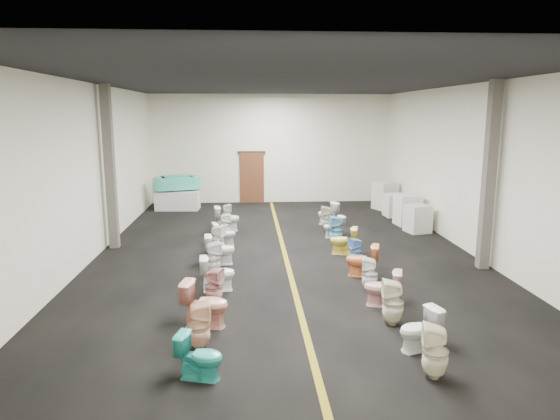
# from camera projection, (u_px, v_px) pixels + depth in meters

# --- Properties ---
(floor) EXTENTS (16.00, 16.00, 0.00)m
(floor) POSITION_uv_depth(u_px,v_px,m) (285.00, 254.00, 13.43)
(floor) COLOR black
(floor) RESTS_ON ground
(ceiling) EXTENTS (16.00, 16.00, 0.00)m
(ceiling) POSITION_uv_depth(u_px,v_px,m) (285.00, 82.00, 12.56)
(ceiling) COLOR black
(ceiling) RESTS_ON ground
(wall_back) EXTENTS (10.00, 0.00, 10.00)m
(wall_back) POSITION_uv_depth(u_px,v_px,m) (271.00, 149.00, 20.83)
(wall_back) COLOR silver
(wall_back) RESTS_ON ground
(wall_front) EXTENTS (10.00, 0.00, 10.00)m
(wall_front) POSITION_uv_depth(u_px,v_px,m) (342.00, 259.00, 5.16)
(wall_front) COLOR silver
(wall_front) RESTS_ON ground
(wall_left) EXTENTS (0.00, 16.00, 16.00)m
(wall_left) POSITION_uv_depth(u_px,v_px,m) (89.00, 172.00, 12.68)
(wall_left) COLOR silver
(wall_left) RESTS_ON ground
(wall_right) EXTENTS (0.00, 16.00, 16.00)m
(wall_right) POSITION_uv_depth(u_px,v_px,m) (471.00, 170.00, 13.31)
(wall_right) COLOR silver
(wall_right) RESTS_ON ground
(aisle_stripe) EXTENTS (0.12, 15.60, 0.01)m
(aisle_stripe) POSITION_uv_depth(u_px,v_px,m) (285.00, 254.00, 13.43)
(aisle_stripe) COLOR olive
(aisle_stripe) RESTS_ON floor
(back_door) EXTENTS (1.00, 0.10, 2.10)m
(back_door) POSITION_uv_depth(u_px,v_px,m) (252.00, 178.00, 20.95)
(back_door) COLOR #562D19
(back_door) RESTS_ON floor
(door_frame) EXTENTS (1.15, 0.08, 0.10)m
(door_frame) POSITION_uv_depth(u_px,v_px,m) (252.00, 152.00, 20.76)
(door_frame) COLOR #331C11
(door_frame) RESTS_ON back_door
(column_left) EXTENTS (0.25, 0.25, 4.50)m
(column_left) POSITION_uv_depth(u_px,v_px,m) (110.00, 168.00, 13.68)
(column_left) COLOR #59544C
(column_left) RESTS_ON floor
(column_right) EXTENTS (0.25, 0.25, 4.50)m
(column_right) POSITION_uv_depth(u_px,v_px,m) (489.00, 177.00, 11.83)
(column_right) COLOR #59544C
(column_right) RESTS_ON floor
(display_table) EXTENTS (1.70, 0.92, 0.74)m
(display_table) POSITION_uv_depth(u_px,v_px,m) (178.00, 200.00, 19.55)
(display_table) COLOR silver
(display_table) RESTS_ON floor
(bathtub) EXTENTS (1.79, 1.06, 0.55)m
(bathtub) POSITION_uv_depth(u_px,v_px,m) (177.00, 182.00, 19.41)
(bathtub) COLOR #3FB7A2
(bathtub) RESTS_ON display_table
(appliance_crate_a) EXTENTS (0.81, 0.81, 0.87)m
(appliance_crate_a) POSITION_uv_depth(u_px,v_px,m) (418.00, 219.00, 15.82)
(appliance_crate_a) COLOR beige
(appliance_crate_a) RESTS_ON floor
(appliance_crate_b) EXTENTS (0.83, 0.83, 1.03)m
(appliance_crate_b) POSITION_uv_depth(u_px,v_px,m) (408.00, 210.00, 16.82)
(appliance_crate_b) COLOR silver
(appliance_crate_b) RESTS_ON floor
(appliance_crate_c) EXTENTS (0.78, 0.78, 0.82)m
(appliance_crate_c) POSITION_uv_depth(u_px,v_px,m) (395.00, 205.00, 18.25)
(appliance_crate_c) COLOR silver
(appliance_crate_c) RESTS_ON floor
(appliance_crate_d) EXTENTS (0.98, 0.98, 1.08)m
(appliance_crate_d) POSITION_uv_depth(u_px,v_px,m) (385.00, 196.00, 19.58)
(appliance_crate_d) COLOR silver
(appliance_crate_d) RESTS_ON floor
(toilet_left_0) EXTENTS (0.74, 0.54, 0.68)m
(toilet_left_0) POSITION_uv_depth(u_px,v_px,m) (200.00, 356.00, 7.08)
(toilet_left_0) COLOR teal
(toilet_left_0) RESTS_ON floor
(toilet_left_1) EXTENTS (0.42, 0.41, 0.80)m
(toilet_left_1) POSITION_uv_depth(u_px,v_px,m) (199.00, 326.00, 7.95)
(toilet_left_1) COLOR #F9C09B
(toilet_left_1) RESTS_ON floor
(toilet_left_2) EXTENTS (0.89, 0.61, 0.84)m
(toilet_left_2) POSITION_uv_depth(u_px,v_px,m) (205.00, 304.00, 8.81)
(toilet_left_2) COLOR #E89A81
(toilet_left_2) RESTS_ON floor
(toilet_left_3) EXTENTS (0.44, 0.44, 0.75)m
(toilet_left_3) POSITION_uv_depth(u_px,v_px,m) (214.00, 287.00, 9.82)
(toilet_left_3) COLOR #D3908E
(toilet_left_3) RESTS_ON floor
(toilet_left_4) EXTENTS (0.77, 0.48, 0.75)m
(toilet_left_4) POSITION_uv_depth(u_px,v_px,m) (217.00, 273.00, 10.62)
(toilet_left_4) COLOR white
(toilet_left_4) RESTS_ON floor
(toilet_left_5) EXTENTS (0.47, 0.46, 0.81)m
(toilet_left_5) POSITION_uv_depth(u_px,v_px,m) (213.00, 259.00, 11.58)
(toilet_left_5) COLOR silver
(toilet_left_5) RESTS_ON floor
(toilet_left_6) EXTENTS (0.77, 0.47, 0.76)m
(toilet_left_6) POSITION_uv_depth(u_px,v_px,m) (220.00, 250.00, 12.45)
(toilet_left_6) COLOR white
(toilet_left_6) RESTS_ON floor
(toilet_left_7) EXTENTS (0.48, 0.47, 0.79)m
(toilet_left_7) POSITION_uv_depth(u_px,v_px,m) (218.00, 239.00, 13.39)
(toilet_left_7) COLOR white
(toilet_left_7) RESTS_ON floor
(toilet_left_8) EXTENTS (0.75, 0.55, 0.69)m
(toilet_left_8) POSITION_uv_depth(u_px,v_px,m) (224.00, 234.00, 14.19)
(toilet_left_8) COLOR silver
(toilet_left_8) RESTS_ON floor
(toilet_left_9) EXTENTS (0.38, 0.37, 0.74)m
(toilet_left_9) POSITION_uv_depth(u_px,v_px,m) (225.00, 225.00, 15.17)
(toilet_left_9) COLOR white
(toilet_left_9) RESTS_ON floor
(toilet_left_10) EXTENTS (0.84, 0.55, 0.81)m
(toilet_left_10) POSITION_uv_depth(u_px,v_px,m) (227.00, 219.00, 15.98)
(toilet_left_10) COLOR white
(toilet_left_10) RESTS_ON floor
(toilet_left_11) EXTENTS (0.37, 0.37, 0.69)m
(toilet_left_11) POSITION_uv_depth(u_px,v_px,m) (226.00, 214.00, 16.93)
(toilet_left_11) COLOR silver
(toilet_left_11) RESTS_ON floor
(toilet_right_0) EXTENTS (0.46, 0.45, 0.82)m
(toilet_right_0) POSITION_uv_depth(u_px,v_px,m) (435.00, 352.00, 7.07)
(toilet_right_0) COLOR #EFE5C2
(toilet_right_0) RESTS_ON floor
(toilet_right_1) EXTENTS (0.77, 0.59, 0.70)m
(toilet_right_1) POSITION_uv_depth(u_px,v_px,m) (420.00, 330.00, 7.93)
(toilet_right_1) COLOR white
(toilet_right_1) RESTS_ON floor
(toilet_right_2) EXTENTS (0.43, 0.42, 0.84)m
(toilet_right_2) POSITION_uv_depth(u_px,v_px,m) (393.00, 302.00, 8.87)
(toilet_right_2) COLOR #EDE7C5
(toilet_right_2) RESTS_ON floor
(toilet_right_3) EXTENTS (0.81, 0.60, 0.74)m
(toilet_right_3) POSITION_uv_depth(u_px,v_px,m) (382.00, 288.00, 9.76)
(toilet_right_3) COLOR #EBA7A7
(toilet_right_3) RESTS_ON floor
(toilet_right_4) EXTENTS (0.41, 0.40, 0.73)m
(toilet_right_4) POSITION_uv_depth(u_px,v_px,m) (370.00, 274.00, 10.61)
(toilet_right_4) COLOR white
(toilet_right_4) RESTS_ON floor
(toilet_right_5) EXTENTS (0.84, 0.62, 0.77)m
(toilet_right_5) POSITION_uv_depth(u_px,v_px,m) (362.00, 260.00, 11.54)
(toilet_right_5) COLOR #EE8646
(toilet_right_5) RESTS_ON floor
(toilet_right_6) EXTENTS (0.39, 0.38, 0.69)m
(toilet_right_6) POSITION_uv_depth(u_px,v_px,m) (356.00, 251.00, 12.43)
(toilet_right_6) COLOR #69A2E0
(toilet_right_6) RESTS_ON floor
(toilet_right_7) EXTENTS (0.82, 0.61, 0.75)m
(toilet_right_7) POSITION_uv_depth(u_px,v_px,m) (343.00, 241.00, 13.34)
(toilet_right_7) COLOR #F5E054
(toilet_right_7) RESTS_ON floor
(toilet_right_8) EXTENTS (0.40, 0.39, 0.85)m
(toilet_right_8) POSITION_uv_depth(u_px,v_px,m) (336.00, 230.00, 14.33)
(toilet_right_8) COLOR #6FB8DB
(toilet_right_8) RESTS_ON floor
(toilet_right_9) EXTENTS (0.71, 0.50, 0.66)m
(toilet_right_9) POSITION_uv_depth(u_px,v_px,m) (334.00, 227.00, 15.17)
(toilet_right_9) COLOR silver
(toilet_right_9) RESTS_ON floor
(toilet_right_10) EXTENTS (0.38, 0.37, 0.79)m
(toilet_right_10) POSITION_uv_depth(u_px,v_px,m) (327.00, 218.00, 16.09)
(toilet_right_10) COLOR beige
(toilet_right_10) RESTS_ON floor
(toilet_right_11) EXTENTS (0.82, 0.65, 0.74)m
(toilet_right_11) POSITION_uv_depth(u_px,v_px,m) (328.00, 213.00, 17.00)
(toilet_right_11) COLOR white
(toilet_right_11) RESTS_ON floor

